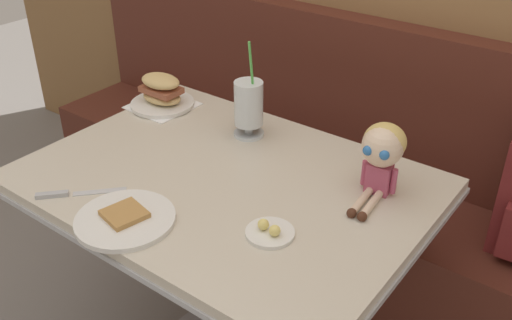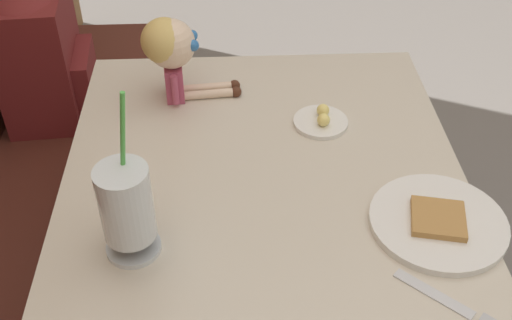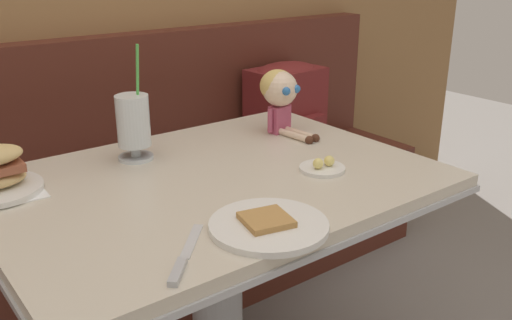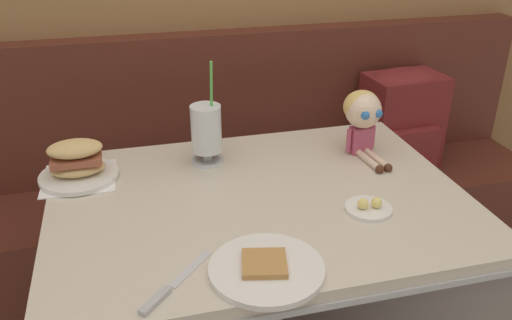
{
  "view_description": "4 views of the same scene",
  "coord_description": "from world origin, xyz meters",
  "px_view_note": "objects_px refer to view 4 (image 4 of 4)",
  "views": [
    {
      "loc": [
        0.89,
        -0.86,
        1.6
      ],
      "look_at": [
        0.07,
        0.23,
        0.8
      ],
      "focal_mm": 40.59,
      "sensor_mm": 36.0,
      "label": 1
    },
    {
      "loc": [
        -0.85,
        0.24,
        1.56
      ],
      "look_at": [
        0.03,
        0.2,
        0.82
      ],
      "focal_mm": 44.04,
      "sensor_mm": 36.0,
      "label": 2
    },
    {
      "loc": [
        -0.72,
        -0.95,
        1.28
      ],
      "look_at": [
        0.11,
        0.15,
        0.77
      ],
      "focal_mm": 39.74,
      "sensor_mm": 36.0,
      "label": 3
    },
    {
      "loc": [
        -0.32,
        -1.01,
        1.47
      ],
      "look_at": [
        -0.0,
        0.21,
        0.83
      ],
      "focal_mm": 37.7,
      "sensor_mm": 36.0,
      "label": 4
    }
  ],
  "objects_px": {
    "seated_doll": "(363,114)",
    "backpack": "(403,117)",
    "milkshake_glass": "(206,131)",
    "toast_plate": "(266,268)",
    "sandwich_plate": "(77,164)",
    "butter_knife": "(166,291)",
    "butter_saucer": "(369,207)"
  },
  "relations": [
    {
      "from": "seated_doll",
      "to": "milkshake_glass",
      "type": "bearing_deg",
      "value": 174.07
    },
    {
      "from": "toast_plate",
      "to": "milkshake_glass",
      "type": "distance_m",
      "value": 0.56
    },
    {
      "from": "butter_knife",
      "to": "backpack",
      "type": "distance_m",
      "value": 1.39
    },
    {
      "from": "toast_plate",
      "to": "milkshake_glass",
      "type": "height_order",
      "value": "milkshake_glass"
    },
    {
      "from": "milkshake_glass",
      "to": "backpack",
      "type": "relative_size",
      "value": 0.78
    },
    {
      "from": "butter_knife",
      "to": "seated_doll",
      "type": "height_order",
      "value": "seated_doll"
    },
    {
      "from": "seated_doll",
      "to": "backpack",
      "type": "distance_m",
      "value": 0.6
    },
    {
      "from": "butter_saucer",
      "to": "butter_knife",
      "type": "distance_m",
      "value": 0.57
    },
    {
      "from": "butter_saucer",
      "to": "seated_doll",
      "type": "relative_size",
      "value": 0.54
    },
    {
      "from": "toast_plate",
      "to": "butter_saucer",
      "type": "distance_m",
      "value": 0.36
    },
    {
      "from": "sandwich_plate",
      "to": "butter_knife",
      "type": "bearing_deg",
      "value": -71.24
    },
    {
      "from": "seated_doll",
      "to": "backpack",
      "type": "xyz_separation_m",
      "value": [
        0.38,
        0.41,
        -0.21
      ]
    },
    {
      "from": "sandwich_plate",
      "to": "seated_doll",
      "type": "xyz_separation_m",
      "value": [
        0.84,
        -0.04,
        0.08
      ]
    },
    {
      "from": "milkshake_glass",
      "to": "backpack",
      "type": "xyz_separation_m",
      "value": [
        0.85,
        0.36,
        -0.18
      ]
    },
    {
      "from": "butter_saucer",
      "to": "seated_doll",
      "type": "bearing_deg",
      "value": 69.5
    },
    {
      "from": "butter_saucer",
      "to": "backpack",
      "type": "bearing_deg",
      "value": 55.76
    },
    {
      "from": "toast_plate",
      "to": "milkshake_glass",
      "type": "xyz_separation_m",
      "value": [
        -0.03,
        0.55,
        0.09
      ]
    },
    {
      "from": "toast_plate",
      "to": "sandwich_plate",
      "type": "height_order",
      "value": "sandwich_plate"
    },
    {
      "from": "backpack",
      "to": "butter_saucer",
      "type": "bearing_deg",
      "value": -124.24
    },
    {
      "from": "butter_knife",
      "to": "sandwich_plate",
      "type": "bearing_deg",
      "value": 108.76
    },
    {
      "from": "milkshake_glass",
      "to": "seated_doll",
      "type": "distance_m",
      "value": 0.47
    },
    {
      "from": "toast_plate",
      "to": "butter_saucer",
      "type": "relative_size",
      "value": 2.08
    },
    {
      "from": "seated_doll",
      "to": "backpack",
      "type": "bearing_deg",
      "value": 47.33
    },
    {
      "from": "backpack",
      "to": "milkshake_glass",
      "type": "bearing_deg",
      "value": -156.86
    },
    {
      "from": "milkshake_glass",
      "to": "sandwich_plate",
      "type": "height_order",
      "value": "milkshake_glass"
    },
    {
      "from": "toast_plate",
      "to": "butter_saucer",
      "type": "bearing_deg",
      "value": 28.54
    },
    {
      "from": "toast_plate",
      "to": "sandwich_plate",
      "type": "bearing_deg",
      "value": 126.97
    },
    {
      "from": "backpack",
      "to": "butter_knife",
      "type": "bearing_deg",
      "value": -138.16
    },
    {
      "from": "sandwich_plate",
      "to": "seated_doll",
      "type": "distance_m",
      "value": 0.85
    },
    {
      "from": "toast_plate",
      "to": "butter_knife",
      "type": "relative_size",
      "value": 1.35
    },
    {
      "from": "toast_plate",
      "to": "sandwich_plate",
      "type": "xyz_separation_m",
      "value": [
        -0.4,
        0.53,
        0.04
      ]
    },
    {
      "from": "sandwich_plate",
      "to": "backpack",
      "type": "relative_size",
      "value": 0.54
    }
  ]
}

